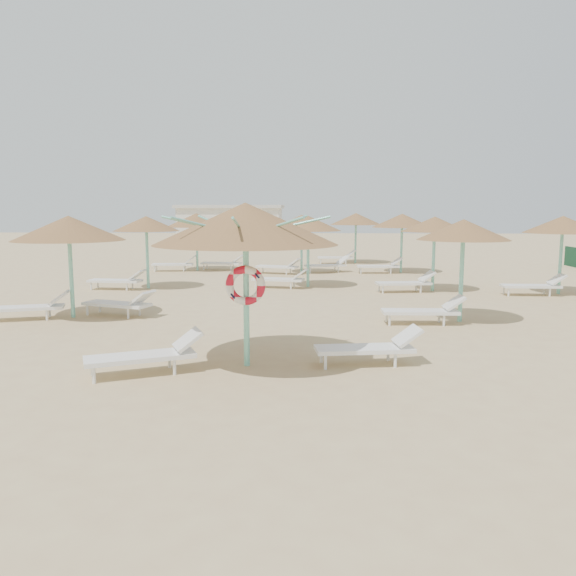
{
  "coord_description": "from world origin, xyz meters",
  "views": [
    {
      "loc": [
        1.03,
        -10.19,
        2.88
      ],
      "look_at": [
        0.43,
        1.08,
        1.3
      ],
      "focal_mm": 35.0,
      "sensor_mm": 36.0,
      "label": 1
    }
  ],
  "objects": [
    {
      "name": "main_palapa",
      "position": [
        -0.28,
        -0.1,
        2.62
      ],
      "size": [
        3.36,
        3.36,
        3.01
      ],
      "color": "#7AD4BC",
      "rests_on": "ground"
    },
    {
      "name": "lounger_main_b",
      "position": [
        2.03,
        0.08,
        0.34
      ],
      "size": [
        2.03,
        0.88,
        0.71
      ],
      "rotation": [
        0.0,
        0.0,
        0.15
      ],
      "color": "white",
      "rests_on": "ground"
    },
    {
      "name": "lounger_main_a",
      "position": [
        -1.95,
        -0.71,
        0.35
      ],
      "size": [
        2.1,
        1.4,
        0.74
      ],
      "rotation": [
        0.0,
        0.0,
        0.43
      ],
      "color": "white",
      "rests_on": "ground"
    },
    {
      "name": "ground",
      "position": [
        0.0,
        0.0,
        0.0
      ],
      "size": [
        120.0,
        120.0,
        0.0
      ],
      "primitive_type": "plane",
      "color": "tan",
      "rests_on": "ground"
    },
    {
      "name": "palapa_field",
      "position": [
        1.63,
        11.44,
        2.3
      ],
      "size": [
        20.53,
        19.0,
        2.73
      ],
      "color": "#7AD4BC",
      "rests_on": "ground"
    },
    {
      "name": "service_hut",
      "position": [
        -6.0,
        35.0,
        1.64
      ],
      "size": [
        8.4,
        4.4,
        3.25
      ],
      "color": "silver",
      "rests_on": "ground"
    }
  ]
}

